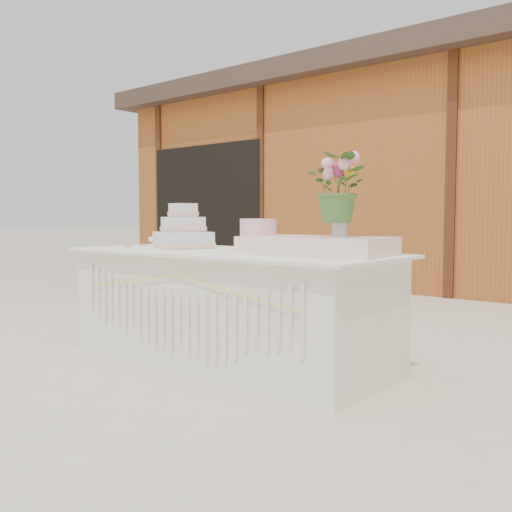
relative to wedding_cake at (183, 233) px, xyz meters
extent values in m
plane|color=beige|center=(0.50, -0.05, -0.88)|extent=(80.00, 80.00, 0.00)
cube|color=#944F1F|center=(0.50, 5.95, 0.62)|extent=(12.00, 4.00, 3.00)
cube|color=#3E2C22|center=(0.50, 5.95, 2.27)|extent=(12.60, 4.60, 0.30)
cube|color=black|center=(-3.70, 3.93, 0.22)|extent=(2.40, 0.08, 2.20)
cube|color=silver|center=(0.50, -0.05, -0.51)|extent=(2.28, 0.88, 0.75)
cube|color=silver|center=(0.50, -0.05, -0.12)|extent=(2.40, 1.00, 0.02)
cube|color=silver|center=(0.00, 0.00, -0.05)|extent=(0.46, 0.46, 0.12)
cube|color=#FFB7A1|center=(0.00, 0.00, -0.09)|extent=(0.48, 0.48, 0.03)
cube|color=silver|center=(0.00, 0.00, 0.06)|extent=(0.33, 0.33, 0.11)
cube|color=#FFB7A1|center=(0.00, 0.00, 0.03)|extent=(0.35, 0.35, 0.03)
cube|color=silver|center=(0.00, 0.00, 0.17)|extent=(0.22, 0.22, 0.10)
cube|color=#FFB7A1|center=(0.00, 0.00, 0.15)|extent=(0.23, 0.23, 0.03)
cylinder|color=silver|center=(0.74, -0.01, -0.11)|extent=(0.26, 0.26, 0.02)
cylinder|color=silver|center=(0.74, -0.01, -0.07)|extent=(0.08, 0.08, 0.05)
cylinder|color=silver|center=(0.74, -0.01, -0.04)|extent=(0.31, 0.31, 0.01)
cylinder|color=#EFACB2|center=(0.74, -0.01, 0.04)|extent=(0.24, 0.24, 0.14)
cube|color=#FAD2C9|center=(1.19, 0.03, -0.06)|extent=(0.94, 0.61, 0.11)
cylinder|color=#AAABAF|center=(1.34, 0.04, 0.07)|extent=(0.10, 0.10, 0.14)
imported|color=#3B6528|center=(1.34, 0.04, 0.34)|extent=(0.39, 0.34, 0.41)
camera|label=1|loc=(3.16, -2.92, 0.13)|focal=40.00mm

